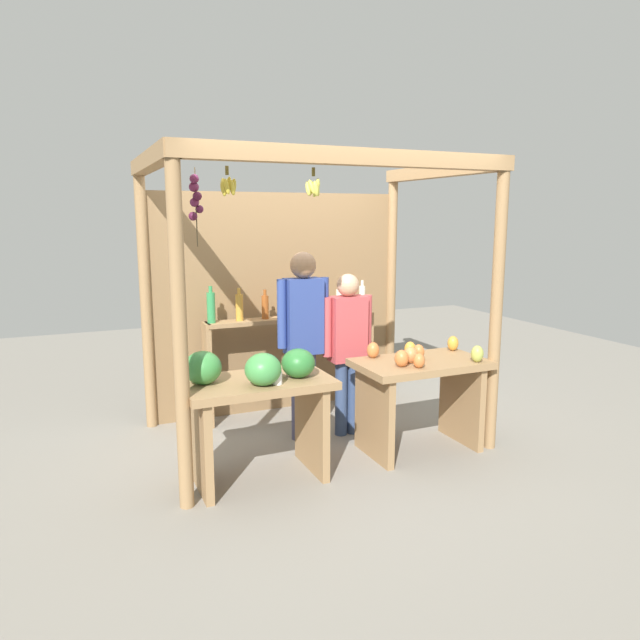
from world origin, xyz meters
TOP-DOWN VIEW (x-y plane):
  - ground_plane at (0.00, 0.00)m, footprint 12.00×12.00m
  - market_stall at (-0.01, 0.39)m, footprint 2.74×1.83m
  - fruit_counter_left at (-0.74, -0.67)m, footprint 1.12×0.65m
  - fruit_counter_right at (0.72, -0.64)m, footprint 1.10×0.64m
  - bottle_shelf_unit at (0.03, 0.64)m, footprint 1.75×0.22m
  - vendor_man at (-0.09, -0.01)m, footprint 0.48×0.23m
  - vendor_woman at (0.31, -0.07)m, footprint 0.48×0.20m

SIDE VIEW (x-z plane):
  - ground_plane at x=0.00m, z-range 0.00..0.00m
  - fruit_counter_right at x=0.72m, z-range 0.11..1.04m
  - fruit_counter_left at x=-0.74m, z-range 0.15..1.18m
  - bottle_shelf_unit at x=0.03m, z-range 0.13..1.47m
  - vendor_woman at x=0.31m, z-range 0.14..1.62m
  - vendor_man at x=-0.09m, z-range 0.17..1.86m
  - market_stall at x=-0.01m, z-range 0.19..2.65m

